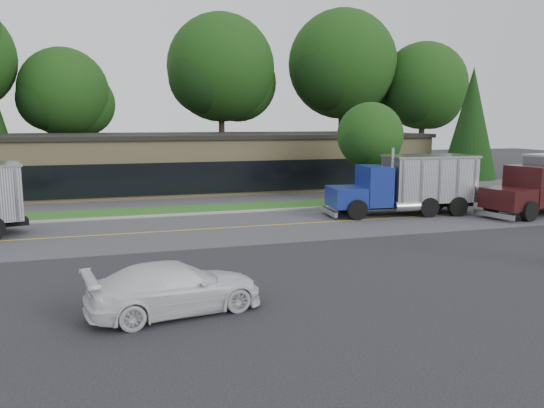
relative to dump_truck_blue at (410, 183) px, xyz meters
The scene contains 15 objects.
ground 14.16m from the dump_truck_blue, 135.24° to the right, with size 140.00×140.00×0.00m, color #313136.
road 10.17m from the dump_truck_blue, behind, with size 60.00×8.00×0.02m, color #535358.
center_line 10.17m from the dump_truck_blue, behind, with size 60.00×0.12×0.01m, color gold.
curb 10.66m from the dump_truck_blue, 161.64° to the left, with size 60.00×0.30×0.12m, color #9E9E99.
grass_verge 11.35m from the dump_truck_blue, 152.87° to the left, with size 60.00×3.40×0.03m, color #296322.
far_parking 14.32m from the dump_truck_blue, 134.61° to the left, with size 60.00×7.00×0.02m, color #535358.
strip_mall 17.98m from the dump_truck_blue, 116.33° to the left, with size 32.00×12.00×4.00m, color tan.
tree_far_b 31.80m from the dump_truck_blue, 129.35° to the left, with size 8.16×7.68×11.64m.
tree_far_c 26.17m from the dump_truck_blue, 103.48° to the left, with size 10.74×10.11×15.32m.
tree_far_d 25.52m from the dump_truck_blue, 75.07° to the left, with size 11.33×10.66×16.16m.
tree_far_e 26.34m from the dump_truck_blue, 56.27° to the left, with size 9.18×8.64×13.10m.
evergreen_right 13.31m from the dump_truck_blue, 38.96° to the left, with size 4.10×4.10×9.32m.
tree_verge 5.67m from the dump_truck_blue, 88.93° to the left, with size 4.57×4.30×6.52m.
dump_truck_blue is the anchor object (origin of this frame).
rally_car 18.98m from the dump_truck_blue, 140.57° to the right, with size 1.98×4.87×1.41m, color silver.
Camera 1 is at (-6.18, -16.51, 5.29)m, focal length 35.00 mm.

